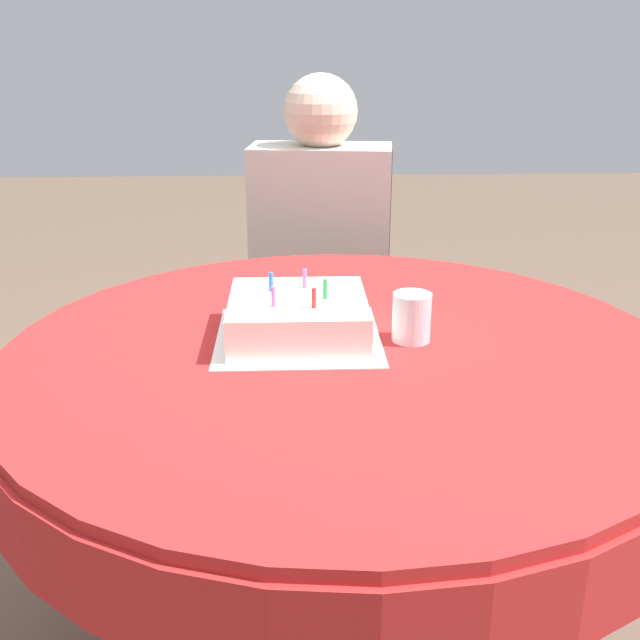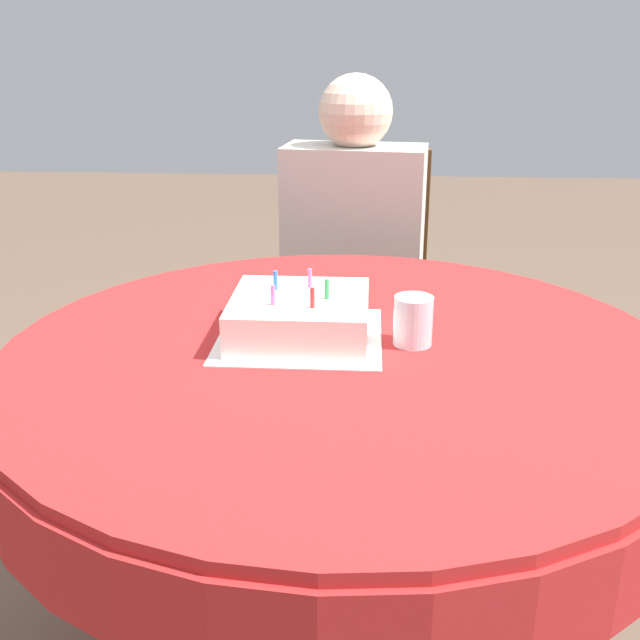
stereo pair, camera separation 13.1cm
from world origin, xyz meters
TOP-DOWN VIEW (x-y plane):
  - dining_table at (0.00, 0.00)m, footprint 1.21×1.21m
  - chair at (0.01, 0.99)m, footprint 0.51×0.51m
  - person at (-0.00, 0.89)m, footprint 0.42×0.33m
  - napkin at (-0.08, 0.04)m, footprint 0.29×0.29m
  - birthday_cake at (-0.08, 0.04)m, footprint 0.24×0.24m
  - drinking_glass at (0.12, 0.02)m, footprint 0.07×0.07m

SIDE VIEW (x-z plane):
  - chair at x=0.01m, z-range 0.03..0.95m
  - dining_table at x=0.00m, z-range 0.28..1.01m
  - person at x=0.00m, z-range 0.11..1.26m
  - napkin at x=-0.08m, z-range 0.73..0.73m
  - birthday_cake at x=-0.08m, z-range 0.71..0.82m
  - drinking_glass at x=0.12m, z-range 0.73..0.82m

